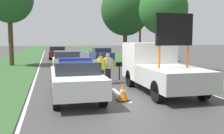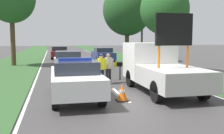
% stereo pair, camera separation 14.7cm
% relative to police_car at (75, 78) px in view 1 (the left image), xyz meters
% --- Properties ---
extents(ground_plane, '(160.00, 160.00, 0.00)m').
position_rel_police_car_xyz_m(ground_plane, '(1.94, -0.72, -0.82)').
color(ground_plane, '#3D3A3A').
extents(lane_markings, '(7.67, 60.92, 0.01)m').
position_rel_police_car_xyz_m(lane_markings, '(1.94, 14.93, -0.82)').
color(lane_markings, silver).
rests_on(lane_markings, ground).
extents(grass_verge_left, '(4.63, 120.00, 0.03)m').
position_rel_police_car_xyz_m(grass_verge_left, '(-4.26, 19.28, -0.81)').
color(grass_verge_left, '#2D5128').
rests_on(grass_verge_left, ground).
extents(grass_verge_right, '(4.63, 120.00, 0.03)m').
position_rel_police_car_xyz_m(grass_verge_right, '(8.14, 19.28, -0.81)').
color(grass_verge_right, '#2D5128').
rests_on(grass_verge_right, ground).
extents(police_car, '(1.86, 4.94, 1.64)m').
position_rel_police_car_xyz_m(police_car, '(0.00, 0.00, 0.00)').
color(police_car, white).
rests_on(police_car, ground).
extents(work_truck, '(2.18, 5.42, 3.39)m').
position_rel_police_car_xyz_m(work_truck, '(3.89, 0.80, 0.27)').
color(work_truck, white).
rests_on(work_truck, ground).
extents(road_barrier, '(3.19, 0.08, 1.03)m').
position_rel_police_car_xyz_m(road_barrier, '(1.66, 4.13, 0.03)').
color(road_barrier, black).
rests_on(road_barrier, ground).
extents(police_officer, '(0.57, 0.36, 1.58)m').
position_rel_police_car_xyz_m(police_officer, '(1.61, 2.97, 0.11)').
color(police_officer, '#191E38').
rests_on(police_officer, ground).
extents(pedestrian_civilian, '(0.57, 0.37, 1.60)m').
position_rel_police_car_xyz_m(pedestrian_civilian, '(2.05, 3.22, 0.12)').
color(pedestrian_civilian, '#232326').
rests_on(pedestrian_civilian, ground).
extents(traffic_cone_near_police, '(0.47, 0.47, 0.64)m').
position_rel_police_car_xyz_m(traffic_cone_near_police, '(-0.75, 4.45, -0.50)').
color(traffic_cone_near_police, black).
rests_on(traffic_cone_near_police, ground).
extents(traffic_cone_centre_front, '(0.47, 0.47, 0.65)m').
position_rel_police_car_xyz_m(traffic_cone_centre_front, '(1.73, -0.84, -0.50)').
color(traffic_cone_centre_front, black).
rests_on(traffic_cone_centre_front, ground).
extents(queued_car_van_white, '(1.90, 4.61, 1.50)m').
position_rel_police_car_xyz_m(queued_car_van_white, '(0.20, 8.65, -0.04)').
color(queued_car_van_white, silver).
rests_on(queued_car_van_white, ground).
extents(queued_car_hatch_blue, '(1.79, 4.28, 1.49)m').
position_rel_police_car_xyz_m(queued_car_hatch_blue, '(4.09, 15.40, -0.03)').
color(queued_car_hatch_blue, navy).
rests_on(queued_car_hatch_blue, ground).
extents(queued_car_wagon_maroon, '(1.95, 4.51, 1.48)m').
position_rel_police_car_xyz_m(queued_car_wagon_maroon, '(-0.06, 21.34, -0.06)').
color(queued_car_wagon_maroon, maroon).
rests_on(queued_car_wagon_maroon, ground).
extents(roadside_tree_near_right, '(3.47, 3.47, 6.30)m').
position_rel_police_car_xyz_m(roadside_tree_near_right, '(7.01, 7.23, 3.62)').
color(roadside_tree_near_right, '#4C3823').
rests_on(roadside_tree_near_right, ground).
extents(roadside_tree_mid_left, '(4.99, 4.99, 7.93)m').
position_rel_police_car_xyz_m(roadside_tree_mid_left, '(6.75, 15.92, 4.46)').
color(roadside_tree_mid_left, '#4C3823').
rests_on(roadside_tree_mid_left, ground).
extents(utility_pole, '(1.20, 0.20, 7.56)m').
position_rel_police_car_xyz_m(utility_pole, '(8.15, 15.27, 3.07)').
color(utility_pole, '#473828').
rests_on(utility_pole, ground).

